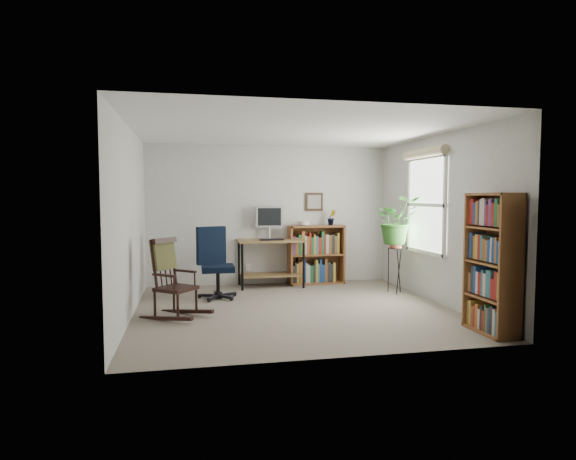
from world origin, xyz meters
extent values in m
cube|color=gray|center=(0.00, 0.00, 0.00)|extent=(4.20, 4.00, 0.00)
cube|color=white|center=(0.00, 0.00, 2.40)|extent=(4.20, 4.00, 0.00)
cube|color=silver|center=(0.00, 2.00, 1.20)|extent=(4.20, 0.00, 2.40)
cube|color=silver|center=(0.00, -2.00, 1.20)|extent=(4.20, 0.00, 2.40)
cube|color=silver|center=(-2.10, 0.00, 1.20)|extent=(0.00, 4.00, 2.40)
cube|color=silver|center=(2.10, 0.00, 1.20)|extent=(0.00, 4.00, 2.40)
cube|color=black|center=(-0.03, 1.58, 0.81)|extent=(0.40, 0.15, 0.02)
imported|color=#2F6A25|center=(1.80, 0.75, 1.51)|extent=(1.69, 1.88, 1.46)
imported|color=#2F6A25|center=(1.07, 1.83, 1.08)|extent=(0.13, 0.24, 0.11)
camera|label=1|loc=(-1.37, -6.27, 1.53)|focal=30.00mm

